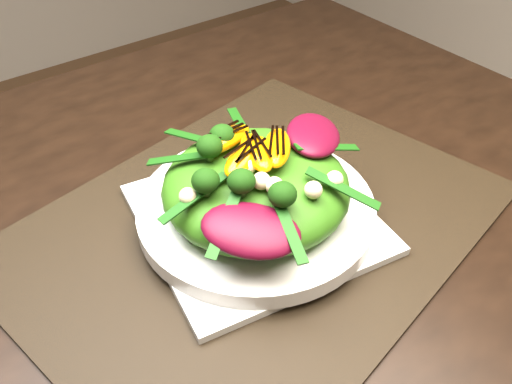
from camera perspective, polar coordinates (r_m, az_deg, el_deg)
dining_table at (r=0.58m, az=-23.87°, el=-14.44°), size 1.60×0.90×0.75m
placemat at (r=0.61m, az=-0.00°, el=-3.25°), size 0.59×0.49×0.00m
plate_base at (r=0.61m, az=-0.00°, el=-2.79°), size 0.28×0.28×0.01m
salad_bowl at (r=0.60m, az=-0.00°, el=-1.79°), size 0.31×0.31×0.02m
lettuce_mound at (r=0.58m, az=-0.00°, el=0.55°), size 0.24×0.24×0.07m
radicchio_leaf at (r=0.61m, az=6.06°, el=6.01°), size 0.11×0.11×0.02m
orange_segment at (r=0.57m, az=-2.63°, el=4.87°), size 0.07×0.06×0.02m
broccoli_floret at (r=0.54m, az=-7.47°, el=3.16°), size 0.05×0.05×0.04m
macadamia_nut at (r=0.53m, az=4.24°, el=1.98°), size 0.02×0.02×0.02m
balsamic_drizzle at (r=0.56m, az=-2.66°, el=5.68°), size 0.04×0.02×0.00m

